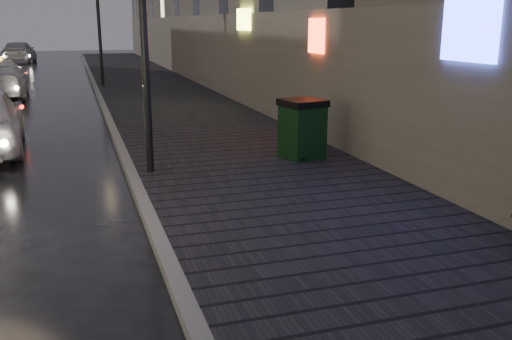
{
  "coord_description": "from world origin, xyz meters",
  "views": [
    {
      "loc": [
        0.56,
        -4.64,
        2.91
      ],
      "look_at": [
        2.98,
        2.91,
        0.85
      ],
      "focal_mm": 40.0,
      "sensor_mm": 36.0,
      "label": 1
    }
  ],
  "objects_px": {
    "trash_bin": "(302,128)",
    "car_far": "(19,52)",
    "lamp_far": "(98,8)",
    "taxi_mid": "(0,79)"
  },
  "relations": [
    {
      "from": "trash_bin",
      "to": "lamp_far",
      "type": "bearing_deg",
      "value": 88.32
    },
    {
      "from": "taxi_mid",
      "to": "car_far",
      "type": "distance_m",
      "value": 21.45
    },
    {
      "from": "car_far",
      "to": "taxi_mid",
      "type": "bearing_deg",
      "value": 97.49
    },
    {
      "from": "lamp_far",
      "to": "trash_bin",
      "type": "xyz_separation_m",
      "value": [
        3.19,
        -15.8,
        -2.72
      ]
    },
    {
      "from": "trash_bin",
      "to": "car_far",
      "type": "distance_m",
      "value": 36.24
    },
    {
      "from": "lamp_far",
      "to": "car_far",
      "type": "distance_m",
      "value": 20.31
    },
    {
      "from": "trash_bin",
      "to": "car_far",
      "type": "bearing_deg",
      "value": 89.79
    },
    {
      "from": "lamp_far",
      "to": "trash_bin",
      "type": "distance_m",
      "value": 16.35
    },
    {
      "from": "taxi_mid",
      "to": "car_far",
      "type": "relative_size",
      "value": 1.06
    },
    {
      "from": "trash_bin",
      "to": "taxi_mid",
      "type": "distance_m",
      "value": 15.67
    }
  ]
}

